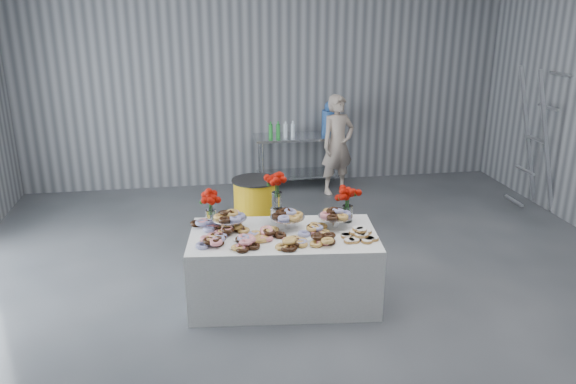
% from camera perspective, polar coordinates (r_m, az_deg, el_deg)
% --- Properties ---
extents(ground, '(9.00, 9.00, 0.00)m').
position_cam_1_polar(ground, '(5.73, 3.76, -12.72)').
color(ground, '#36393E').
rests_on(ground, ground).
extents(room_walls, '(8.04, 9.04, 4.02)m').
position_cam_1_polar(room_walls, '(4.91, 1.03, 14.66)').
color(room_walls, gray).
rests_on(room_walls, ground).
extents(display_table, '(2.00, 1.20, 0.75)m').
position_cam_1_polar(display_table, '(5.88, -0.46, -7.63)').
color(display_table, white).
rests_on(display_table, ground).
extents(prep_table, '(1.50, 0.60, 0.90)m').
position_cam_1_polar(prep_table, '(9.31, 1.23, 4.09)').
color(prep_table, silver).
rests_on(prep_table, ground).
extents(donut_mounds, '(1.88, 0.99, 0.09)m').
position_cam_1_polar(donut_mounds, '(5.66, -0.40, -4.05)').
color(donut_mounds, '#DEA151').
rests_on(donut_mounds, display_table).
extents(cake_stand_left, '(0.36, 0.36, 0.17)m').
position_cam_1_polar(cake_stand_left, '(5.81, -5.98, -2.51)').
color(cake_stand_left, silver).
rests_on(cake_stand_left, display_table).
extents(cake_stand_mid, '(0.36, 0.36, 0.17)m').
position_cam_1_polar(cake_stand_mid, '(5.81, -0.05, -2.41)').
color(cake_stand_mid, silver).
rests_on(cake_stand_mid, display_table).
extents(cake_stand_right, '(0.36, 0.36, 0.17)m').
position_cam_1_polar(cake_stand_right, '(5.86, 4.84, -2.30)').
color(cake_stand_right, silver).
rests_on(cake_stand_right, display_table).
extents(danish_pile, '(0.48, 0.48, 0.11)m').
position_cam_1_polar(danish_pile, '(5.64, 7.24, -4.16)').
color(danish_pile, white).
rests_on(danish_pile, display_table).
extents(bouquet_left, '(0.26, 0.26, 0.42)m').
position_cam_1_polar(bouquet_left, '(5.86, -7.94, -0.76)').
color(bouquet_left, white).
rests_on(bouquet_left, display_table).
extents(bouquet_right, '(0.26, 0.26, 0.42)m').
position_cam_1_polar(bouquet_right, '(5.96, 6.12, -0.35)').
color(bouquet_right, white).
rests_on(bouquet_right, display_table).
extents(bouquet_center, '(0.26, 0.26, 0.57)m').
position_cam_1_polar(bouquet_center, '(5.91, -1.13, 0.44)').
color(bouquet_center, silver).
rests_on(bouquet_center, display_table).
extents(water_jug, '(0.28, 0.28, 0.55)m').
position_cam_1_polar(water_jug, '(9.29, 4.31, 7.37)').
color(water_jug, '#3D75D1').
rests_on(water_jug, prep_table).
extents(drink_bottles, '(0.54, 0.08, 0.27)m').
position_cam_1_polar(drink_bottles, '(9.06, -0.64, 6.38)').
color(drink_bottles, '#268C33').
rests_on(drink_bottles, prep_table).
extents(person, '(0.68, 0.56, 1.61)m').
position_cam_1_polar(person, '(9.05, 5.06, 4.79)').
color(person, '#CC8C93').
rests_on(person, ground).
extents(trash_barrel, '(0.61, 0.61, 0.78)m').
position_cam_1_polar(trash_barrel, '(7.47, -3.34, -1.57)').
color(trash_barrel, gold).
rests_on(trash_barrel, ground).
extents(stepladder, '(0.75, 0.53, 2.13)m').
position_cam_1_polar(stepladder, '(9.02, 23.93, 4.91)').
color(stepladder, silver).
rests_on(stepladder, ground).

